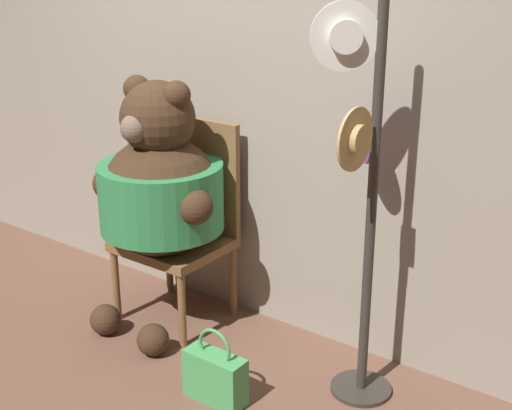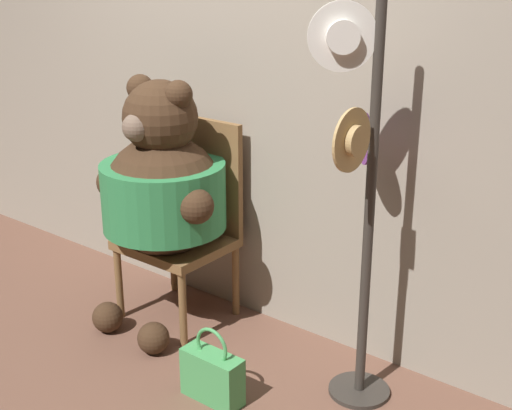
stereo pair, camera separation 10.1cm
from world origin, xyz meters
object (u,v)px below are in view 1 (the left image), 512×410
object	(u,v)px
teddy_bear	(160,189)
handbag_on_ground	(215,376)
chair	(185,217)
hat_display_rack	(361,184)

from	to	relation	value
teddy_bear	handbag_on_ground	xyz separation A→B (m)	(0.67, -0.39, -0.64)
chair	teddy_bear	size ratio (longest dim) A/B	0.81
hat_display_rack	handbag_on_ground	bearing A→B (deg)	-137.57
hat_display_rack	handbag_on_ground	world-z (taller)	hat_display_rack
teddy_bear	hat_display_rack	world-z (taller)	hat_display_rack
chair	handbag_on_ground	xyz separation A→B (m)	(0.66, -0.57, -0.43)
teddy_bear	chair	bearing A→B (deg)	89.56
hat_display_rack	handbag_on_ground	distance (m)	1.07
chair	handbag_on_ground	size ratio (longest dim) A/B	2.97
teddy_bear	handbag_on_ground	size ratio (longest dim) A/B	3.68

